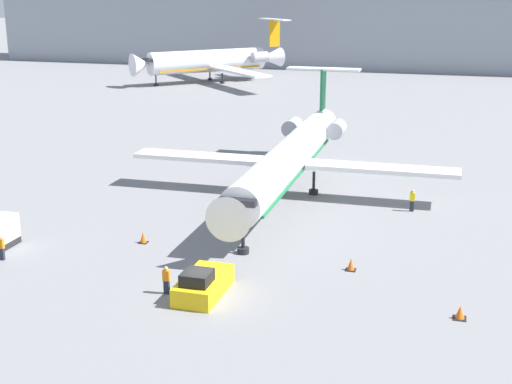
% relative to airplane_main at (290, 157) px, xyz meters
% --- Properties ---
extents(ground_plane, '(600.00, 600.00, 0.00)m').
position_rel_airplane_main_xyz_m(ground_plane, '(0.23, -21.08, -3.42)').
color(ground_plane, slate).
extents(terminal_building, '(180.00, 16.80, 15.86)m').
position_rel_airplane_main_xyz_m(terminal_building, '(0.23, 98.92, 4.54)').
color(terminal_building, '#8C939E').
rests_on(terminal_building, ground).
extents(airplane_main, '(27.62, 33.38, 9.06)m').
position_rel_airplane_main_xyz_m(airplane_main, '(0.00, 0.00, 0.00)').
color(airplane_main, white).
rests_on(airplane_main, ground).
extents(pushback_tug, '(2.25, 4.68, 1.80)m').
position_rel_airplane_main_xyz_m(pushback_tug, '(-0.10, -20.67, -2.75)').
color(pushback_tug, yellow).
rests_on(pushback_tug, ground).
extents(worker_near_tug, '(0.40, 0.24, 1.68)m').
position_rel_airplane_main_xyz_m(worker_near_tug, '(-2.17, -21.10, -2.54)').
color(worker_near_tug, '#232838').
rests_on(worker_near_tug, ground).
extents(worker_by_wing, '(0.40, 0.25, 1.77)m').
position_rel_airplane_main_xyz_m(worker_by_wing, '(10.23, -1.37, -2.49)').
color(worker_by_wing, '#232838').
rests_on(worker_by_wing, ground).
extents(worker_on_apron, '(0.40, 0.24, 1.68)m').
position_rel_airplane_main_xyz_m(worker_on_apron, '(-14.48, -19.20, -2.54)').
color(worker_on_apron, '#232838').
rests_on(worker_on_apron, ground).
extents(traffic_cone_left, '(0.60, 0.60, 0.83)m').
position_rel_airplane_main_xyz_m(traffic_cone_left, '(-7.04, -13.76, -3.02)').
color(traffic_cone_left, black).
rests_on(traffic_cone_left, ground).
extents(traffic_cone_right, '(0.64, 0.64, 0.80)m').
position_rel_airplane_main_xyz_m(traffic_cone_right, '(7.49, -14.65, -3.03)').
color(traffic_cone_right, black).
rests_on(traffic_cone_right, ground).
extents(traffic_cone_mid, '(0.70, 0.70, 0.75)m').
position_rel_airplane_main_xyz_m(traffic_cone_mid, '(14.12, -19.74, -3.06)').
color(traffic_cone_mid, black).
rests_on(traffic_cone_mid, ground).
extents(airplane_parked_far_left, '(28.76, 28.67, 10.94)m').
position_rel_airplane_main_xyz_m(airplane_parked_far_left, '(-30.55, 66.69, 0.42)').
color(airplane_parked_far_left, silver).
rests_on(airplane_parked_far_left, ground).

